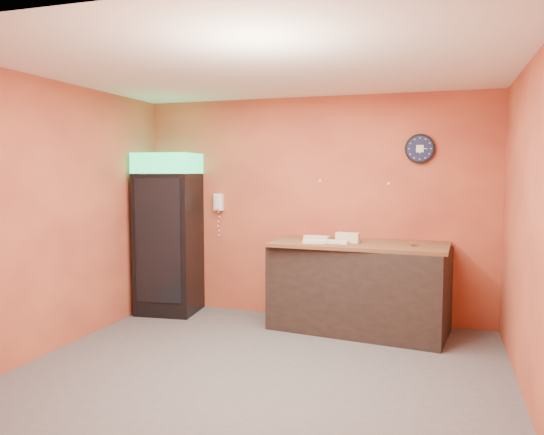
% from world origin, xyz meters
% --- Properties ---
extents(floor, '(4.50, 4.50, 0.00)m').
position_xyz_m(floor, '(0.00, 0.00, 0.00)').
color(floor, '#47474C').
rests_on(floor, ground).
extents(back_wall, '(4.50, 0.02, 2.80)m').
position_xyz_m(back_wall, '(0.00, 2.00, 1.40)').
color(back_wall, '#CB6339').
rests_on(back_wall, floor).
extents(left_wall, '(0.02, 4.00, 2.80)m').
position_xyz_m(left_wall, '(-2.25, 0.00, 1.40)').
color(left_wall, '#CB6339').
rests_on(left_wall, floor).
extents(right_wall, '(0.02, 4.00, 2.80)m').
position_xyz_m(right_wall, '(2.25, 0.00, 1.40)').
color(right_wall, '#CB6339').
rests_on(right_wall, floor).
extents(ceiling, '(4.50, 4.00, 0.02)m').
position_xyz_m(ceiling, '(0.00, 0.00, 2.80)').
color(ceiling, white).
rests_on(ceiling, back_wall).
extents(beverage_cooler, '(0.80, 0.81, 2.10)m').
position_xyz_m(beverage_cooler, '(-1.85, 1.60, 1.03)').
color(beverage_cooler, black).
rests_on(beverage_cooler, floor).
extents(prep_counter, '(2.10, 1.14, 1.00)m').
position_xyz_m(prep_counter, '(0.67, 1.56, 0.50)').
color(prep_counter, black).
rests_on(prep_counter, floor).
extents(wall_clock, '(0.35, 0.06, 0.35)m').
position_xyz_m(wall_clock, '(1.31, 1.97, 2.13)').
color(wall_clock, black).
rests_on(wall_clock, back_wall).
extents(wall_phone, '(0.12, 0.11, 0.23)m').
position_xyz_m(wall_phone, '(-1.27, 1.95, 1.46)').
color(wall_phone, white).
rests_on(wall_phone, back_wall).
extents(butcher_paper, '(2.05, 1.04, 0.04)m').
position_xyz_m(butcher_paper, '(0.67, 1.56, 1.02)').
color(butcher_paper, brown).
rests_on(butcher_paper, prep_counter).
extents(sub_roll_stack, '(0.28, 0.13, 0.12)m').
position_xyz_m(sub_roll_stack, '(0.54, 1.50, 1.10)').
color(sub_roll_stack, beige).
rests_on(sub_roll_stack, butcher_paper).
extents(wrapped_sandwich_left, '(0.28, 0.14, 0.04)m').
position_xyz_m(wrapped_sandwich_left, '(0.19, 1.34, 1.06)').
color(wrapped_sandwich_left, silver).
rests_on(wrapped_sandwich_left, butcher_paper).
extents(wrapped_sandwich_mid, '(0.27, 0.14, 0.04)m').
position_xyz_m(wrapped_sandwich_mid, '(0.44, 1.38, 1.06)').
color(wrapped_sandwich_mid, silver).
rests_on(wrapped_sandwich_mid, butcher_paper).
extents(wrapped_sandwich_right, '(0.31, 0.13, 0.04)m').
position_xyz_m(wrapped_sandwich_right, '(0.13, 1.69, 1.06)').
color(wrapped_sandwich_right, silver).
rests_on(wrapped_sandwich_right, butcher_paper).
extents(kitchen_tool, '(0.06, 0.06, 0.06)m').
position_xyz_m(kitchen_tool, '(0.63, 1.65, 1.07)').
color(kitchen_tool, silver).
rests_on(kitchen_tool, butcher_paper).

